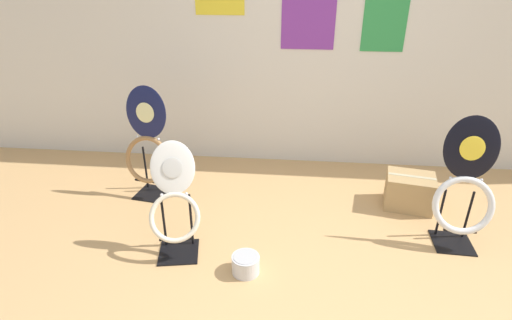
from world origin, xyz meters
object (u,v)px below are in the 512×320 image
(toilet_seat_display_navy_moon, at_px, (147,147))
(paint_can, at_px, (246,263))
(storage_box, at_px, (409,191))
(toilet_seat_display_white_plain, at_px, (174,204))
(toilet_seat_display_jazz_black, at_px, (465,190))

(toilet_seat_display_navy_moon, xyz_separation_m, paint_can, (0.97, -0.95, -0.40))
(toilet_seat_display_navy_moon, distance_m, paint_can, 1.41)
(toilet_seat_display_navy_moon, relative_size, storage_box, 2.26)
(storage_box, bearing_deg, toilet_seat_display_white_plain, -156.64)
(toilet_seat_display_white_plain, distance_m, paint_can, 0.64)
(toilet_seat_display_white_plain, xyz_separation_m, paint_can, (0.52, -0.18, -0.33))
(toilet_seat_display_jazz_black, distance_m, paint_can, 1.63)
(toilet_seat_display_jazz_black, bearing_deg, toilet_seat_display_navy_moon, 169.26)
(toilet_seat_display_navy_moon, distance_m, storage_box, 2.28)
(paint_can, xyz_separation_m, storage_box, (1.29, 0.96, 0.07))
(toilet_seat_display_white_plain, distance_m, storage_box, 1.98)
(toilet_seat_display_jazz_black, bearing_deg, paint_can, -162.43)
(paint_can, bearing_deg, toilet_seat_display_navy_moon, 135.67)
(paint_can, bearing_deg, toilet_seat_display_white_plain, 160.31)
(toilet_seat_display_jazz_black, distance_m, toilet_seat_display_navy_moon, 2.52)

